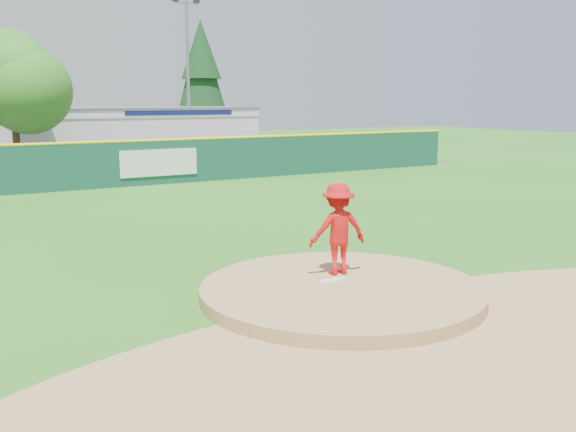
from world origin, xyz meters
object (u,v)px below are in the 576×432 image
deciduous_tree (12,84)px  pitcher (338,229)px  van (186,155)px  conifer_tree (201,76)px  light_pole_right (188,72)px  pool_building_grp (129,133)px

deciduous_tree → pitcher: bearing=-84.3°
van → conifer_tree: size_ratio=0.50×
pitcher → light_pole_right: bearing=-95.9°
van → conifer_tree: bearing=-19.3°
deciduous_tree → conifer_tree: 18.63m
light_pole_right → deciduous_tree: bearing=-160.0°
van → conifer_tree: (6.10, 11.35, 4.86)m
van → deciduous_tree: size_ratio=0.65×
pool_building_grp → pitcher: bearing=-100.1°
light_pole_right → pool_building_grp: bearing=135.1°
pool_building_grp → conifer_tree: bearing=29.8°
van → light_pole_right: (2.10, 4.35, 4.86)m
pitcher → deciduous_tree: bearing=-73.4°
pitcher → van: 24.80m
deciduous_tree → conifer_tree: (15.00, 11.00, 0.99)m
pitcher → conifer_tree: size_ratio=0.20×
pool_building_grp → conifer_tree: (7.00, 4.01, 3.88)m
van → light_pole_right: 6.85m
pool_building_grp → conifer_tree: size_ratio=1.60×
pitcher → van: bearing=-94.2°
pool_building_grp → light_pole_right: bearing=-44.9°
pool_building_grp → light_pole_right: (3.00, -2.99, 3.88)m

